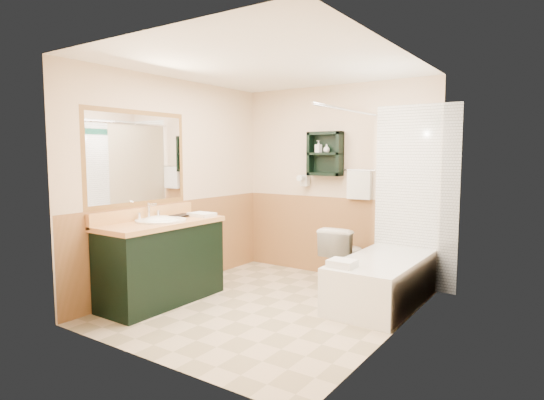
# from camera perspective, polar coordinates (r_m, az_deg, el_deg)

# --- Properties ---
(floor) EXTENTS (3.00, 3.00, 0.00)m
(floor) POSITION_cam_1_polar(r_m,az_deg,el_deg) (4.75, -0.57, -13.20)
(floor) COLOR #C9B392
(floor) RESTS_ON ground
(back_wall) EXTENTS (2.60, 0.04, 2.40)m
(back_wall) POSITION_cam_1_polar(r_m,az_deg,el_deg) (5.81, 8.02, 2.32)
(back_wall) COLOR #F7E5C1
(back_wall) RESTS_ON ground
(left_wall) EXTENTS (0.04, 3.00, 2.40)m
(left_wall) POSITION_cam_1_polar(r_m,az_deg,el_deg) (5.37, -12.23, 1.97)
(left_wall) COLOR #F7E5C1
(left_wall) RESTS_ON ground
(right_wall) EXTENTS (0.04, 3.00, 2.40)m
(right_wall) POSITION_cam_1_polar(r_m,az_deg,el_deg) (3.91, 15.52, 0.52)
(right_wall) COLOR #F7E5C1
(right_wall) RESTS_ON ground
(ceiling) EXTENTS (2.60, 3.00, 0.04)m
(ceiling) POSITION_cam_1_polar(r_m,az_deg,el_deg) (4.58, -0.60, 16.81)
(ceiling) COLOR white
(ceiling) RESTS_ON back_wall
(wainscot_left) EXTENTS (2.98, 2.98, 1.00)m
(wainscot_left) POSITION_cam_1_polar(r_m,az_deg,el_deg) (5.43, -11.82, -5.43)
(wainscot_left) COLOR #AE7046
(wainscot_left) RESTS_ON left_wall
(wainscot_back) EXTENTS (2.58, 2.58, 1.00)m
(wainscot_back) POSITION_cam_1_polar(r_m,az_deg,el_deg) (5.87, 7.77, -4.54)
(wainscot_back) COLOR #AE7046
(wainscot_back) RESTS_ON back_wall
(mirror_frame) EXTENTS (1.30, 1.30, 1.00)m
(mirror_frame) POSITION_cam_1_polar(r_m,az_deg,el_deg) (4.96, -16.54, 5.03)
(mirror_frame) COLOR brown
(mirror_frame) RESTS_ON left_wall
(mirror_glass) EXTENTS (1.20, 1.20, 0.90)m
(mirror_glass) POSITION_cam_1_polar(r_m,az_deg,el_deg) (4.95, -16.50, 5.03)
(mirror_glass) COLOR white
(mirror_glass) RESTS_ON left_wall
(tile_right) EXTENTS (1.50, 1.50, 2.10)m
(tile_right) POSITION_cam_1_polar(r_m,az_deg,el_deg) (4.64, 17.99, -0.61)
(tile_right) COLOR white
(tile_right) RESTS_ON right_wall
(tile_back) EXTENTS (0.95, 0.95, 2.10)m
(tile_back) POSITION_cam_1_polar(r_m,az_deg,el_deg) (5.41, 17.56, 0.26)
(tile_back) COLOR white
(tile_back) RESTS_ON back_wall
(tile_accent) EXTENTS (1.50, 1.50, 0.10)m
(tile_accent) POSITION_cam_1_polar(r_m,az_deg,el_deg) (4.64, 18.19, 9.90)
(tile_accent) COLOR #134433
(tile_accent) RESTS_ON right_wall
(wall_shelf) EXTENTS (0.45, 0.15, 0.55)m
(wall_shelf) POSITION_cam_1_polar(r_m,az_deg,el_deg) (5.75, 6.66, 5.79)
(wall_shelf) COLOR black
(wall_shelf) RESTS_ON back_wall
(hair_dryer) EXTENTS (0.10, 0.24, 0.18)m
(hair_dryer) POSITION_cam_1_polar(r_m,az_deg,el_deg) (5.92, 4.16, 2.42)
(hair_dryer) COLOR silver
(hair_dryer) RESTS_ON back_wall
(towel_bar) EXTENTS (0.40, 0.06, 0.40)m
(towel_bar) POSITION_cam_1_polar(r_m,az_deg,el_deg) (5.60, 10.94, 3.68)
(towel_bar) COLOR white
(towel_bar) RESTS_ON back_wall
(curtain_rod) EXTENTS (0.03, 1.60, 0.03)m
(curtain_rod) POSITION_cam_1_polar(r_m,az_deg,el_deg) (4.90, 9.74, 11.03)
(curtain_rod) COLOR silver
(curtain_rod) RESTS_ON back_wall
(shower_curtain) EXTENTS (1.05, 1.05, 1.70)m
(shower_curtain) POSITION_cam_1_polar(r_m,az_deg,el_deg) (5.06, 10.41, 1.21)
(shower_curtain) COLOR beige
(shower_curtain) RESTS_ON curtain_rod
(vanity) EXTENTS (0.59, 1.35, 0.86)m
(vanity) POSITION_cam_1_polar(r_m,az_deg,el_deg) (4.91, -13.65, -7.53)
(vanity) COLOR black
(vanity) RESTS_ON ground
(bathtub) EXTENTS (0.71, 1.50, 0.47)m
(bathtub) POSITION_cam_1_polar(r_m,az_deg,el_deg) (4.92, 13.71, -9.80)
(bathtub) COLOR white
(bathtub) RESTS_ON ground
(toilet) EXTENTS (0.44, 0.73, 0.69)m
(toilet) POSITION_cam_1_polar(r_m,az_deg,el_deg) (5.46, 9.00, -6.95)
(toilet) COLOR white
(toilet) RESTS_ON ground
(counter_towel) EXTENTS (0.27, 0.21, 0.04)m
(counter_towel) POSITION_cam_1_polar(r_m,az_deg,el_deg) (5.11, -8.79, -1.82)
(counter_towel) COLOR white
(counter_towel) RESTS_ON vanity
(vanity_book) EXTENTS (0.18, 0.04, 0.24)m
(vanity_book) POSITION_cam_1_polar(r_m,az_deg,el_deg) (5.18, -12.03, -0.66)
(vanity_book) COLOR black
(vanity_book) RESTS_ON vanity
(tub_towel) EXTENTS (0.25, 0.21, 0.07)m
(tub_towel) POSITION_cam_1_polar(r_m,az_deg,el_deg) (4.41, 8.79, -7.87)
(tub_towel) COLOR white
(tub_towel) RESTS_ON bathtub
(soap_bottle_a) EXTENTS (0.10, 0.16, 0.07)m
(soap_bottle_a) POSITION_cam_1_polar(r_m,az_deg,el_deg) (5.78, 5.86, 6.29)
(soap_bottle_a) COLOR white
(soap_bottle_a) RESTS_ON wall_shelf
(soap_bottle_b) EXTENTS (0.09, 0.11, 0.08)m
(soap_bottle_b) POSITION_cam_1_polar(r_m,az_deg,el_deg) (5.73, 6.86, 6.35)
(soap_bottle_b) COLOR white
(soap_bottle_b) RESTS_ON wall_shelf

